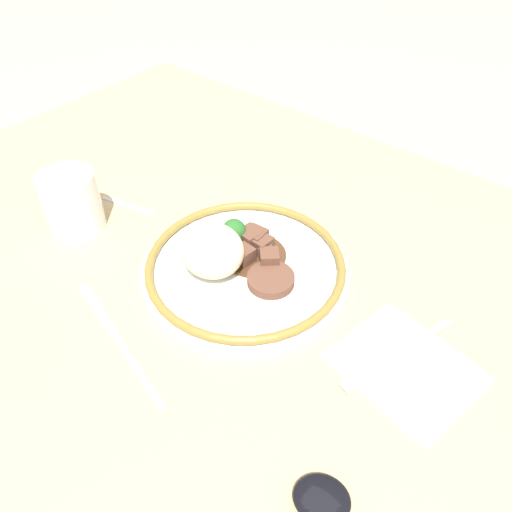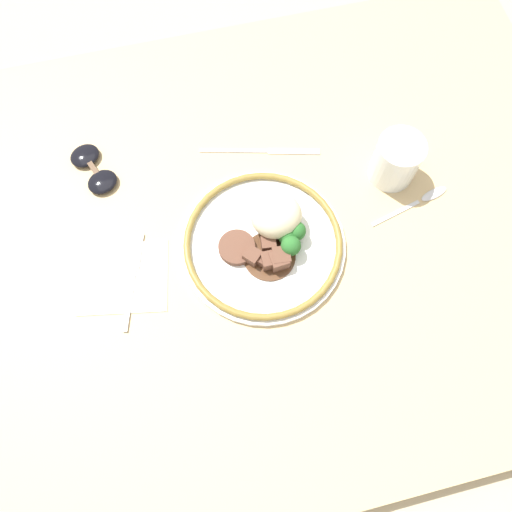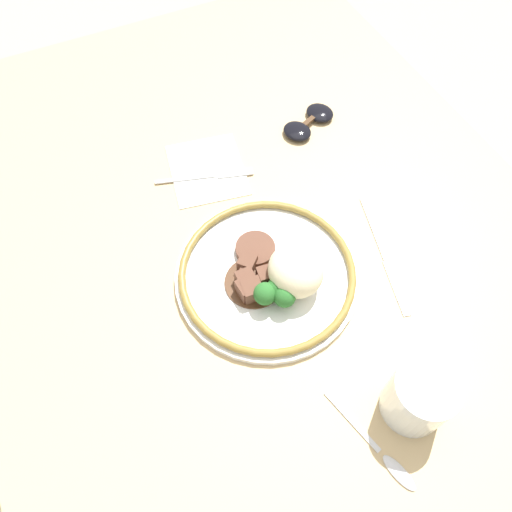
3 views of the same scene
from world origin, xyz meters
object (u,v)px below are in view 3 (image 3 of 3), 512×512
Objects in this scene: plate at (272,274)px; fork at (214,175)px; juice_glass at (418,398)px; sunglasses at (309,122)px; knife at (385,258)px; spoon at (387,459)px.

plate is 1.68× the size of fork.
juice_glass reaches higher than fork.
sunglasses is at bearing 165.83° from juice_glass.
spoon reaches higher than knife.
juice_glass reaches higher than spoon.
sunglasses is at bearing -171.61° from knife.
spoon is at bearing -71.78° from fork.
fork is 1.34× the size of sunglasses.
knife is (-0.21, 0.10, -0.04)m from juice_glass.
spoon is (0.26, -0.17, 0.00)m from knife.
spoon is at bearing 3.14° from plate.
knife is at bearing 77.26° from plate.
sunglasses is (-0.32, 0.03, 0.01)m from knife.
plate reaches higher than fork.
plate is at bearing -162.14° from juice_glass.
sunglasses is at bearing 141.83° from plate.
juice_glass is 0.24m from knife.
fork is at bearing 179.36° from plate.
knife is at bearing -40.07° from fork.
spoon is (0.53, 0.01, -0.00)m from fork.
juice_glass is at bearing -35.67° from sunglasses.
plate reaches higher than spoon.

